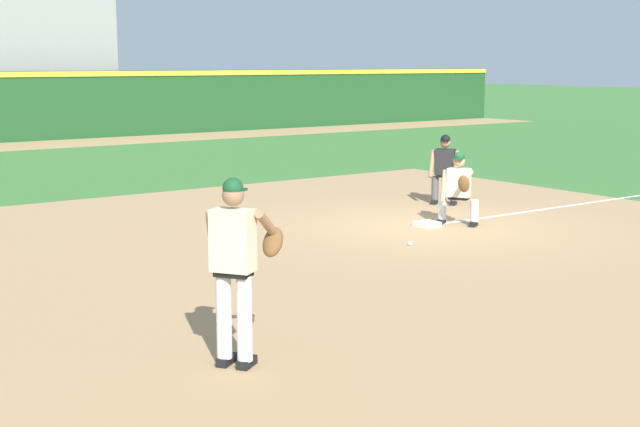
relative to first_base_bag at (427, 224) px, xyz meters
The scene contains 9 objects.
ground_plane 0.04m from the first_base_bag, ahead, with size 160.00×160.00×0.00m, color #3D7533.
infield_dirt_patch 4.01m from the first_base_bag, 145.92° to the right, with size 18.00×18.00×0.01m, color tan.
warning_track_strip 20.00m from the first_base_bag, 90.00° to the left, with size 48.00×3.20×0.01m, color tan.
first_base_bag is the anchor object (origin of this frame).
baseball 1.78m from the first_base_bag, 141.31° to the right, with size 0.07×0.07×0.07m, color white.
pitcher 8.03m from the first_base_bag, 145.80° to the right, with size 0.85×0.57×1.86m.
first_baseman 0.90m from the first_base_bag, 27.47° to the right, with size 0.82×1.03×1.34m.
umpire 2.71m from the first_base_bag, 39.75° to the left, with size 0.64×0.68×1.46m.
outfield_wall 22.04m from the first_base_bag, 90.00° to the left, with size 48.00×0.54×2.60m.
Camera 1 is at (-10.81, -11.71, 2.93)m, focal length 50.00 mm.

